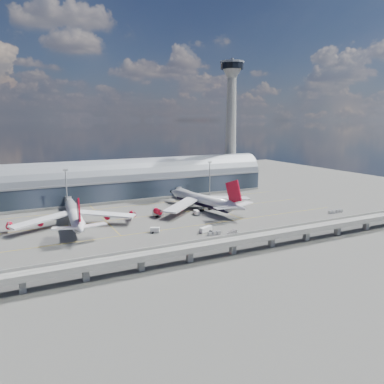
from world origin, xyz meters
name	(u,v)px	position (x,y,z in m)	size (l,w,h in m)	color
ground	(178,222)	(0.00, 0.00, 0.00)	(500.00, 500.00, 0.00)	#474744
taxi_lines	(163,213)	(0.00, 22.11, 0.01)	(200.00, 80.12, 0.01)	gold
terminal	(134,181)	(0.00, 77.99, 11.34)	(200.00, 30.00, 28.00)	#1E2732
control_tower	(231,124)	(85.00, 83.00, 51.64)	(19.00, 19.00, 103.00)	gray
guideway	(233,242)	(0.00, -55.00, 5.29)	(220.00, 8.50, 7.20)	gray
floodlight_mast_left	(67,189)	(-50.00, 55.00, 13.63)	(3.00, 0.70, 25.70)	gray
floodlight_mast_right	(210,178)	(50.00, 55.00, 13.63)	(3.00, 0.70, 25.70)	gray
airliner_left	(75,216)	(-52.00, 16.00, 5.98)	(65.43, 68.76, 20.94)	white
airliner_right	(204,201)	(26.00, 19.40, 5.91)	(68.25, 71.42, 22.79)	white
jet_bridge_left	(71,203)	(-48.33, 53.12, 5.18)	(4.40, 28.00, 7.25)	gray
jet_bridge_right	(186,193)	(29.13, 51.18, 5.18)	(4.40, 32.00, 7.25)	gray
service_truck_1	(155,230)	(-18.28, -12.20, 1.32)	(4.96, 3.94, 2.62)	silver
service_truck_2	(206,229)	(4.62, -22.89, 1.42)	(7.79, 4.71, 2.73)	silver
service_truck_3	(197,212)	(16.51, 10.43, 1.33)	(2.81, 5.62, 2.61)	silver
service_truck_4	(181,205)	(16.92, 32.74, 1.50)	(2.90, 5.31, 2.98)	silver
service_truck_5	(158,214)	(-5.14, 17.18, 1.59)	(5.48, 6.78, 3.11)	silver
cargo_train_0	(232,233)	(14.68, -31.49, 0.77)	(8.40, 5.40, 1.47)	gray
cargo_train_1	(214,233)	(6.18, -28.66, 0.81)	(7.06, 2.04, 1.56)	gray
cargo_train_2	(335,211)	(93.35, -22.85, 0.91)	(10.47, 2.01, 1.74)	gray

